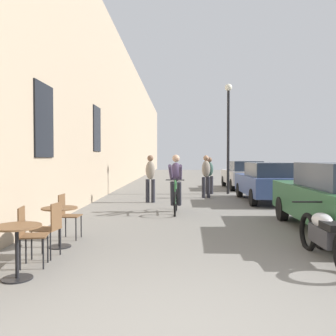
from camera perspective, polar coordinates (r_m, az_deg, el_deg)
The scene contains 14 objects.
building_facade_left at distance 17.56m, azimuth -9.48°, elevation 9.53°, with size 0.54×68.00×8.05m.
cafe_table_near at distance 5.19m, azimuth -23.25°, elevation -10.71°, with size 0.64×0.64×0.72m.
cafe_chair_near_toward_street at distance 5.71m, azimuth -21.58°, elevation -9.59°, with size 0.44×0.44×0.89m.
cafe_table_mid at distance 6.73m, azimuth -17.13°, elevation -7.80°, with size 0.64×0.64×0.72m.
cafe_chair_mid_toward_street at distance 6.09m, azimuth -18.48°, elevation -8.85°, with size 0.43×0.43×0.89m.
cafe_chair_mid_toward_wall at distance 7.37m, azimuth -16.04°, elevation -7.01°, with size 0.39×0.39×0.89m.
cyclist_on_bicycle at distance 10.42m, azimuth 1.27°, elevation -2.79°, with size 0.52×1.76×1.74m.
pedestrian_near at distance 12.72m, azimuth -2.87°, elevation -1.27°, with size 0.34×0.24×1.71m.
pedestrian_mid at distance 14.22m, azimuth 6.17°, elevation -0.96°, with size 0.38×0.30×1.72m.
pedestrian_far at distance 15.79m, azimuth 6.71°, elevation -0.86°, with size 0.37×0.29×1.64m.
street_lamp at distance 16.03m, azimuth 9.72°, elevation 6.98°, with size 0.32×0.32×4.90m.
parked_car_second at distance 13.45m, azimuth 15.76°, elevation -2.09°, with size 1.73×4.07×1.45m.
parked_car_third at distance 18.77m, azimuth 12.01°, elevation -1.01°, with size 1.80×4.10×1.45m.
parked_motorcycle at distance 6.12m, azimuth 24.04°, elevation -9.94°, with size 0.62×2.15×0.92m.
Camera 1 is at (-0.08, -3.07, 1.62)m, focal length 37.70 mm.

